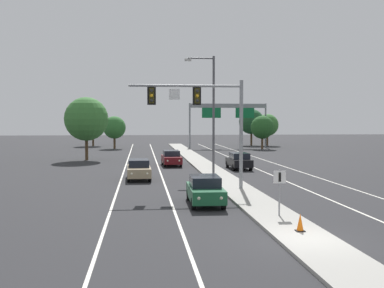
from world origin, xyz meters
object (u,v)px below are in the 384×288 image
(traffic_cone_median_nose, at_px, (300,223))
(tree_far_right_b, at_px, (267,125))
(tree_far_left_a, at_px, (93,122))
(car_oncoming_tan, at_px, (139,169))
(car_oncoming_darkred, at_px, (171,158))
(tree_far_right_c, at_px, (262,127))
(median_sign_post, at_px, (279,186))
(overhead_signal_mast, at_px, (205,110))
(tree_far_left_c, at_px, (86,119))
(highway_sign_gantry, at_px, (228,111))
(tree_far_right_a, at_px, (251,122))
(car_oncoming_green, at_px, (205,190))
(tree_far_left_b, at_px, (114,128))
(street_lamp_median, at_px, (211,107))
(car_receding_black, at_px, (239,161))

(traffic_cone_median_nose, distance_m, tree_far_right_b, 67.65)
(tree_far_left_a, bearing_deg, car_oncoming_tan, -80.29)
(car_oncoming_darkred, bearing_deg, tree_far_right_c, 57.98)
(median_sign_post, bearing_deg, car_oncoming_tan, 113.39)
(overhead_signal_mast, relative_size, tree_far_left_a, 1.12)
(median_sign_post, distance_m, tree_far_left_c, 36.78)
(median_sign_post, height_order, tree_far_left_a, tree_far_left_a)
(car_oncoming_tan, relative_size, highway_sign_gantry, 0.34)
(car_oncoming_darkred, height_order, traffic_cone_median_nose, car_oncoming_darkred)
(car_oncoming_tan, distance_m, car_oncoming_darkred, 11.37)
(tree_far_right_c, relative_size, tree_far_right_a, 0.80)
(traffic_cone_median_nose, bearing_deg, car_oncoming_green, 111.70)
(car_oncoming_darkred, distance_m, tree_far_left_b, 30.73)
(car_oncoming_green, height_order, car_oncoming_darkred, same)
(traffic_cone_median_nose, xyz_separation_m, highway_sign_gantry, (8.12, 60.18, 5.66))
(traffic_cone_median_nose, relative_size, tree_far_left_b, 0.14)
(tree_far_right_c, bearing_deg, highway_sign_gantry, 138.30)
(car_oncoming_green, height_order, highway_sign_gantry, highway_sign_gantry)
(street_lamp_median, height_order, tree_far_left_b, street_lamp_median)
(highway_sign_gantry, relative_size, tree_far_right_a, 1.98)
(traffic_cone_median_nose, relative_size, highway_sign_gantry, 0.06)
(car_oncoming_darkred, relative_size, tree_far_left_b, 0.85)
(car_oncoming_green, distance_m, tree_far_right_c, 51.11)
(car_receding_black, bearing_deg, traffic_cone_median_nose, -96.25)
(car_oncoming_green, xyz_separation_m, tree_far_left_c, (-9.89, 30.13, 4.00))
(median_sign_post, distance_m, traffic_cone_median_nose, 3.41)
(car_oncoming_tan, xyz_separation_m, tree_far_left_c, (-6.15, 18.64, 4.00))
(street_lamp_median, bearing_deg, tree_far_right_c, 68.63)
(traffic_cone_median_nose, bearing_deg, tree_far_left_c, 108.88)
(overhead_signal_mast, height_order, tree_far_right_b, overhead_signal_mast)
(car_oncoming_darkred, height_order, tree_far_left_c, tree_far_left_c)
(tree_far_right_c, distance_m, tree_far_left_c, 31.67)
(car_receding_black, bearing_deg, tree_far_left_a, 112.89)
(car_oncoming_tan, distance_m, tree_far_right_a, 52.57)
(tree_far_left_a, xyz_separation_m, tree_far_right_a, (28.95, -1.17, -0.02))
(tree_far_left_a, distance_m, tree_far_left_b, 9.91)
(car_oncoming_green, relative_size, highway_sign_gantry, 0.34)
(median_sign_post, distance_m, highway_sign_gantry, 57.70)
(street_lamp_median, relative_size, tree_far_left_b, 1.88)
(tree_far_right_b, bearing_deg, tree_far_left_c, -136.19)
(car_oncoming_green, xyz_separation_m, car_receding_black, (5.76, 18.39, 0.00))
(tree_far_left_c, bearing_deg, overhead_signal_mast, -67.19)
(median_sign_post, height_order, tree_far_left_c, tree_far_left_c)
(street_lamp_median, height_order, tree_far_left_c, street_lamp_median)
(tree_far_left_b, bearing_deg, overhead_signal_mast, -79.69)
(street_lamp_median, bearing_deg, highway_sign_gantry, 77.41)
(median_sign_post, distance_m, street_lamp_median, 18.76)
(tree_far_right_b, bearing_deg, car_receding_black, -108.84)
(car_receding_black, xyz_separation_m, traffic_cone_median_nose, (-2.82, -25.77, -0.31))
(street_lamp_median, relative_size, tree_far_left_a, 1.48)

